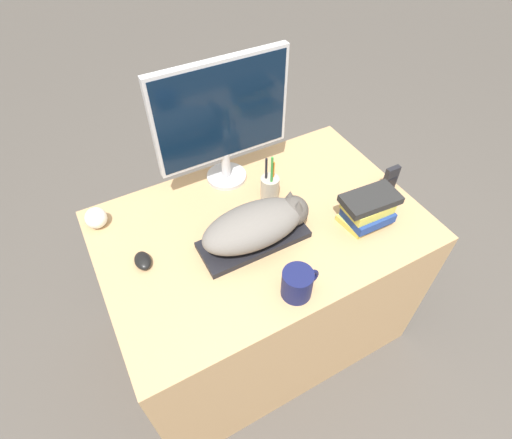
{
  "coord_description": "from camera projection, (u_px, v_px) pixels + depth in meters",
  "views": [
    {
      "loc": [
        -0.48,
        -0.45,
        1.86
      ],
      "look_at": [
        -0.03,
        0.38,
        0.82
      ],
      "focal_mm": 28.0,
      "sensor_mm": 36.0,
      "label": 1
    }
  ],
  "objects": [
    {
      "name": "book_stack",
      "position": [
        367.0,
        209.0,
        1.43
      ],
      "size": [
        0.21,
        0.15,
        0.13
      ],
      "color": "#CCC14C",
      "rests_on": "desk"
    },
    {
      "name": "phone",
      "position": [
        391.0,
        178.0,
        1.56
      ],
      "size": [
        0.06,
        0.02,
        0.1
      ],
      "color": "black",
      "rests_on": "desk"
    },
    {
      "name": "pen_cup",
      "position": [
        270.0,
        187.0,
        1.53
      ],
      "size": [
        0.07,
        0.07,
        0.21
      ],
      "color": "#B2A893",
      "rests_on": "desk"
    },
    {
      "name": "desk",
      "position": [
        261.0,
        282.0,
        1.75
      ],
      "size": [
        1.18,
        0.79,
        0.76
      ],
      "color": "tan",
      "rests_on": "ground_plane"
    },
    {
      "name": "keyboard",
      "position": [
        254.0,
        240.0,
        1.4
      ],
      "size": [
        0.38,
        0.16,
        0.02
      ],
      "color": "black",
      "rests_on": "desk"
    },
    {
      "name": "monitor",
      "position": [
        223.0,
        116.0,
        1.42
      ],
      "size": [
        0.52,
        0.16,
        0.5
      ],
      "color": "#B7B7BC",
      "rests_on": "desk"
    },
    {
      "name": "coffee_mug",
      "position": [
        298.0,
        283.0,
        1.23
      ],
      "size": [
        0.13,
        0.1,
        0.1
      ],
      "color": "#141947",
      "rests_on": "desk"
    },
    {
      "name": "ground_plane",
      "position": [
        302.0,
        394.0,
        1.8
      ],
      "size": [
        12.0,
        12.0,
        0.0
      ],
      "primitive_type": "plane",
      "color": "#4C4742"
    },
    {
      "name": "baseball",
      "position": [
        96.0,
        218.0,
        1.44
      ],
      "size": [
        0.08,
        0.08,
        0.08
      ],
      "color": "silver",
      "rests_on": "desk"
    },
    {
      "name": "cat",
      "position": [
        259.0,
        223.0,
        1.36
      ],
      "size": [
        0.4,
        0.19,
        0.13
      ],
      "color": "#66605B",
      "rests_on": "keyboard"
    },
    {
      "name": "computer_mouse",
      "position": [
        143.0,
        261.0,
        1.34
      ],
      "size": [
        0.05,
        0.08,
        0.03
      ],
      "color": "black",
      "rests_on": "desk"
    }
  ]
}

